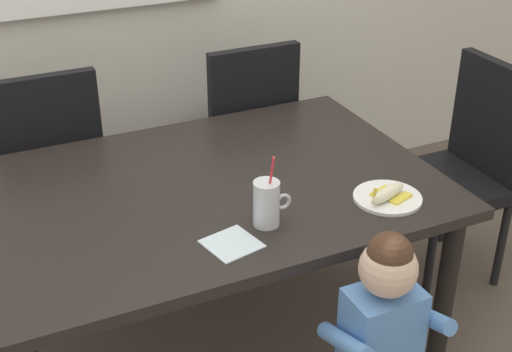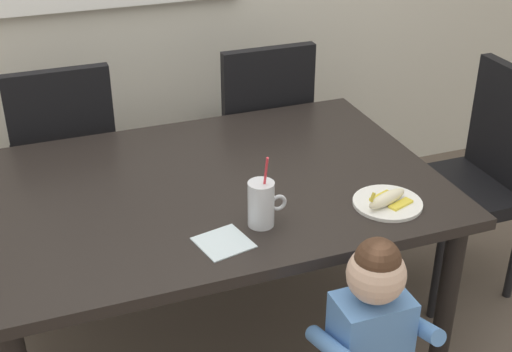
# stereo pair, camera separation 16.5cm
# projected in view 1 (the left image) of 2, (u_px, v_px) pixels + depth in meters

# --- Properties ---
(ground_plane) EXTENTS (24.00, 24.00, 0.00)m
(ground_plane) POSITION_uv_depth(u_px,v_px,m) (215.00, 341.00, 2.77)
(ground_plane) COLOR brown
(dining_table) EXTENTS (1.58, 1.09, 0.71)m
(dining_table) POSITION_uv_depth(u_px,v_px,m) (210.00, 204.00, 2.47)
(dining_table) COLOR black
(dining_table) RESTS_ON ground
(dining_chair_left) EXTENTS (0.44, 0.44, 0.96)m
(dining_chair_left) POSITION_uv_depth(u_px,v_px,m) (49.00, 161.00, 2.95)
(dining_chair_left) COLOR black
(dining_chair_left) RESTS_ON ground
(dining_chair_right) EXTENTS (0.44, 0.45, 0.96)m
(dining_chair_right) POSITION_uv_depth(u_px,v_px,m) (244.00, 128.00, 3.25)
(dining_chair_right) COLOR black
(dining_chair_right) RESTS_ON ground
(dining_chair_far) EXTENTS (0.44, 0.44, 0.96)m
(dining_chair_far) POSITION_uv_depth(u_px,v_px,m) (464.00, 161.00, 2.95)
(dining_chair_far) COLOR black
(dining_chair_far) RESTS_ON ground
(toddler_standing) EXTENTS (0.33, 0.24, 0.84)m
(toddler_standing) POSITION_uv_depth(u_px,v_px,m) (382.00, 324.00, 2.07)
(toddler_standing) COLOR #3F4760
(toddler_standing) RESTS_ON ground
(milk_cup) EXTENTS (0.13, 0.08, 0.25)m
(milk_cup) POSITION_uv_depth(u_px,v_px,m) (267.00, 206.00, 2.18)
(milk_cup) COLOR silver
(milk_cup) RESTS_ON dining_table
(snack_plate) EXTENTS (0.23, 0.23, 0.01)m
(snack_plate) POSITION_uv_depth(u_px,v_px,m) (387.00, 198.00, 2.34)
(snack_plate) COLOR white
(snack_plate) RESTS_ON dining_table
(peeled_banana) EXTENTS (0.18, 0.13, 0.07)m
(peeled_banana) POSITION_uv_depth(u_px,v_px,m) (388.00, 193.00, 2.32)
(peeled_banana) COLOR #F4EAC6
(peeled_banana) RESTS_ON snack_plate
(paper_napkin) EXTENTS (0.18, 0.18, 0.00)m
(paper_napkin) POSITION_uv_depth(u_px,v_px,m) (232.00, 244.00, 2.11)
(paper_napkin) COLOR silver
(paper_napkin) RESTS_ON dining_table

